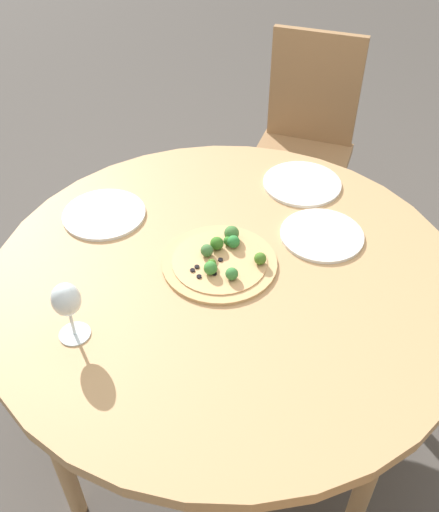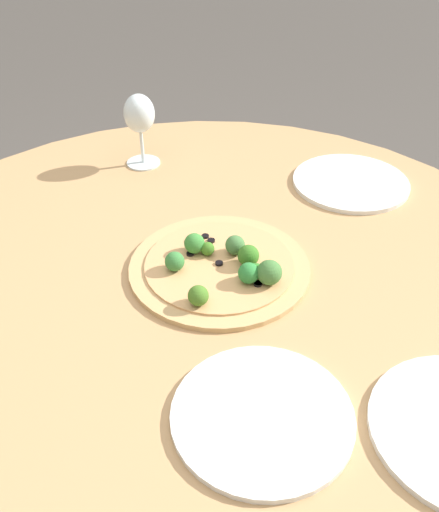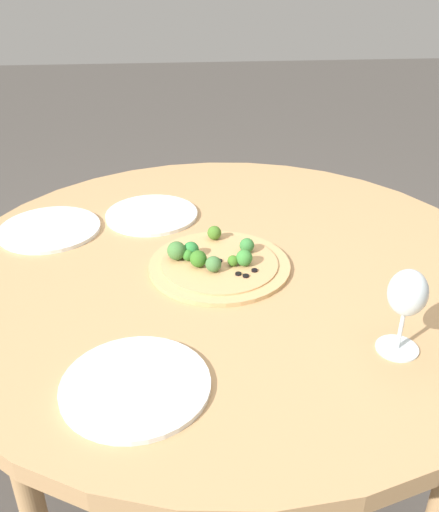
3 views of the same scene
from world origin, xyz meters
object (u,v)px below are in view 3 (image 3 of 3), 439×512
at_px(plate_far, 136,385).
at_px(plate_side, 152,215).
at_px(pizza, 217,262).
at_px(plate_near, 50,229).
at_px(wine_glass, 407,296).

height_order(plate_far, plate_side, same).
relative_size(pizza, plate_side, 1.31).
bearing_deg(plate_near, pizza, -27.47).
distance_m(plate_far, plate_side, 0.67).
distance_m(plate_near, plate_side, 0.27).
distance_m(pizza, wine_glass, 0.46).
bearing_deg(wine_glass, plate_side, 127.42).
distance_m(wine_glass, plate_near, 0.91).
relative_size(plate_near, plate_far, 1.01).
height_order(wine_glass, plate_side, wine_glass).
bearing_deg(plate_near, wine_glass, -36.75).
height_order(wine_glass, plate_far, wine_glass).
relative_size(plate_near, plate_side, 1.04).
distance_m(wine_glass, plate_side, 0.77).
bearing_deg(plate_side, plate_near, -166.01).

